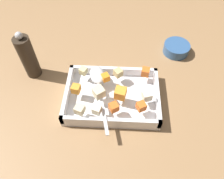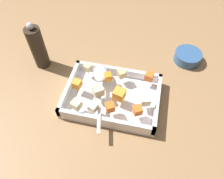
# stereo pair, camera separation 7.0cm
# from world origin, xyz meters

# --- Properties ---
(ground_plane) EXTENTS (4.00, 4.00, 0.00)m
(ground_plane) POSITION_xyz_m (0.00, 0.00, 0.00)
(ground_plane) COLOR #936D47
(baking_dish) EXTENTS (0.31, 0.22, 0.05)m
(baking_dish) POSITION_xyz_m (0.02, -0.02, 0.01)
(baking_dish) COLOR silver
(baking_dish) RESTS_ON ground_plane
(carrot_chunk_far_right) EXTENTS (0.03, 0.03, 0.02)m
(carrot_chunk_far_right) POSITION_xyz_m (-0.01, 0.03, 0.06)
(carrot_chunk_far_right) COLOR orange
(carrot_chunk_far_right) RESTS_ON baking_dish
(carrot_chunk_near_right) EXTENTS (0.03, 0.03, 0.03)m
(carrot_chunk_near_right) POSITION_xyz_m (0.13, 0.06, 0.06)
(carrot_chunk_near_right) COLOR orange
(carrot_chunk_near_right) RESTS_ON baking_dish
(carrot_chunk_near_left) EXTENTS (0.03, 0.03, 0.03)m
(carrot_chunk_near_left) POSITION_xyz_m (0.11, -0.08, 0.06)
(carrot_chunk_near_left) COLOR orange
(carrot_chunk_near_left) RESTS_ON baking_dish
(carrot_chunk_rim_edge) EXTENTS (0.03, 0.03, 0.03)m
(carrot_chunk_rim_edge) POSITION_xyz_m (-0.10, -0.02, 0.06)
(carrot_chunk_rim_edge) COLOR orange
(carrot_chunk_rim_edge) RESTS_ON baking_dish
(carrot_chunk_front_center) EXTENTS (0.03, 0.03, 0.03)m
(carrot_chunk_front_center) POSITION_xyz_m (0.03, -0.08, 0.06)
(carrot_chunk_front_center) COLOR orange
(carrot_chunk_front_center) RESTS_ON baking_dish
(carrot_chunk_back_center) EXTENTS (0.04, 0.04, 0.03)m
(carrot_chunk_back_center) POSITION_xyz_m (0.05, -0.04, 0.07)
(carrot_chunk_back_center) COLOR orange
(carrot_chunk_back_center) RESTS_ON baking_dish
(potato_chunk_corner_nw) EXTENTS (0.04, 0.04, 0.03)m
(potato_chunk_corner_nw) POSITION_xyz_m (0.13, -0.04, 0.06)
(potato_chunk_corner_nw) COLOR beige
(potato_chunk_corner_nw) RESTS_ON baking_dish
(potato_chunk_under_handle) EXTENTS (0.03, 0.03, 0.02)m
(potato_chunk_under_handle) POSITION_xyz_m (-0.02, -0.10, 0.06)
(potato_chunk_under_handle) COLOR beige
(potato_chunk_under_handle) RESTS_ON baking_dish
(potato_chunk_mid_right) EXTENTS (0.03, 0.03, 0.02)m
(potato_chunk_mid_right) POSITION_xyz_m (-0.08, 0.06, 0.06)
(potato_chunk_mid_right) COLOR #E0CC89
(potato_chunk_mid_right) RESTS_ON baking_dish
(potato_chunk_mid_left) EXTENTS (0.04, 0.04, 0.03)m
(potato_chunk_mid_left) POSITION_xyz_m (-0.02, -0.03, 0.06)
(potato_chunk_mid_left) COLOR beige
(potato_chunk_mid_left) RESTS_ON baking_dish
(potato_chunk_center) EXTENTS (0.03, 0.03, 0.03)m
(potato_chunk_center) POSITION_xyz_m (-0.07, -0.10, 0.06)
(potato_chunk_center) COLOR beige
(potato_chunk_center) RESTS_ON baking_dish
(potato_chunk_heap_side) EXTENTS (0.03, 0.03, 0.02)m
(potato_chunk_heap_side) POSITION_xyz_m (0.04, 0.05, 0.06)
(potato_chunk_heap_side) COLOR tan
(potato_chunk_heap_side) RESTS_ON baking_dish
(serving_spoon) EXTENTS (0.09, 0.26, 0.02)m
(serving_spoon) POSITION_xyz_m (-0.03, 0.03, 0.06)
(serving_spoon) COLOR silver
(serving_spoon) RESTS_ON baking_dish
(pepper_mill) EXTENTS (0.05, 0.05, 0.19)m
(pepper_mill) POSITION_xyz_m (-0.27, 0.09, 0.09)
(pepper_mill) COLOR #2D2319
(pepper_mill) RESTS_ON ground_plane
(small_prep_bowl) EXTENTS (0.10, 0.10, 0.04)m
(small_prep_bowl) POSITION_xyz_m (0.26, 0.23, 0.02)
(small_prep_bowl) COLOR #33598C
(small_prep_bowl) RESTS_ON ground_plane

